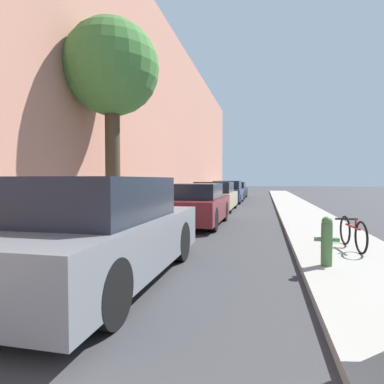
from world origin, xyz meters
TOP-DOWN VIEW (x-y plane):
  - ground_plane at (0.00, 16.00)m, footprint 120.00×120.00m
  - sidewalk_left at (-2.90, 16.00)m, footprint 2.00×52.00m
  - sidewalk_right at (2.90, 16.00)m, footprint 2.00×52.00m
  - building_facade_left at (-4.25, 16.00)m, footprint 0.70×52.00m
  - parked_car_grey at (-0.94, 5.44)m, footprint 1.77×4.44m
  - parked_car_maroon at (-0.88, 11.45)m, footprint 1.81×4.01m
  - parked_car_champagne at (-1.00, 16.63)m, footprint 1.84×4.17m
  - parked_car_navy at (-0.97, 21.93)m, footprint 1.81×4.16m
  - parked_car_black at (-0.96, 27.36)m, footprint 1.70×4.63m
  - street_tree_near at (-2.96, 9.83)m, footprint 2.70×2.70m
  - fire_hydrant at (2.30, 6.61)m, footprint 0.37×0.17m
  - bicycle at (3.02, 8.03)m, footprint 0.44×1.49m

SIDE VIEW (x-z plane):
  - ground_plane at x=0.00m, z-range 0.00..0.00m
  - sidewalk_left at x=-2.90m, z-range 0.00..0.12m
  - sidewalk_right at x=2.90m, z-range 0.00..0.12m
  - bicycle at x=3.02m, z-range 0.13..0.74m
  - fire_hydrant at x=2.30m, z-range 0.13..0.91m
  - parked_car_black at x=-0.96m, z-range -0.02..1.27m
  - parked_car_champagne at x=-1.00m, z-range -0.03..1.34m
  - parked_car_maroon at x=-0.88m, z-range -0.02..1.33m
  - parked_car_navy at x=-0.97m, z-range -0.04..1.36m
  - parked_car_grey at x=-0.94m, z-range -0.04..1.48m
  - street_tree_near at x=-2.96m, z-range 1.63..7.54m
  - building_facade_left at x=-4.25m, z-range 0.00..10.06m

